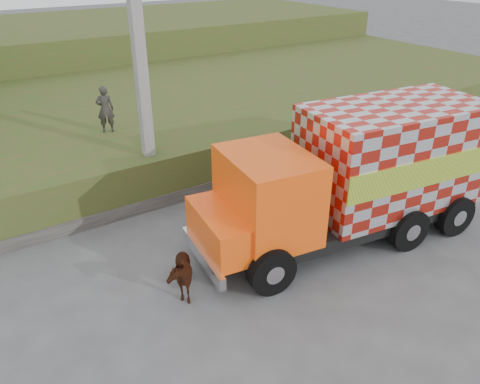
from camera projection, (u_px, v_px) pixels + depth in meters
ground at (269, 264)px, 11.39m from camera, size 120.00×120.00×0.00m
embankment at (119, 122)px, 18.46m from camera, size 40.00×12.00×1.50m
embankment_far at (44, 52)px, 27.01m from camera, size 40.00×12.00×3.00m
retaining_strip at (126, 208)px, 13.44m from camera, size 16.00×0.50×0.40m
utility_pole at (140, 65)px, 12.42m from camera, size 1.20×0.30×8.00m
cargo_truck at (358, 174)px, 11.81m from camera, size 7.94×3.52×3.43m
cow at (178, 272)px, 10.22m from camera, size 1.01×1.43×1.10m
pedestrian at (105, 109)px, 14.97m from camera, size 0.64×0.52×1.51m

